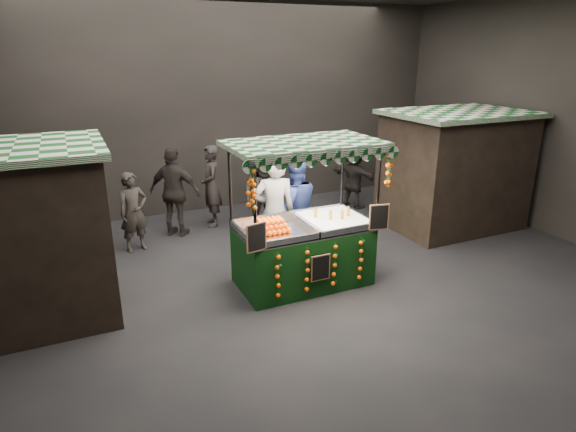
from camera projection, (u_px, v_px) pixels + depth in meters
name	position (u px, v px, depth m)	size (l,w,h in m)	color
ground	(308.00, 289.00, 8.22)	(12.00, 12.00, 0.00)	black
market_hall	(311.00, 83.00, 7.11)	(12.10, 10.10, 5.05)	black
neighbour_stall_left	(4.00, 237.00, 6.92)	(3.00, 2.20, 2.60)	black
neighbour_stall_right	(453.00, 169.00, 10.82)	(3.00, 2.20, 2.60)	black
juice_stall	(304.00, 242.00, 8.17)	(2.56, 1.50, 2.48)	black
vendor_grey	(274.00, 212.00, 8.77)	(0.86, 0.67, 2.11)	slate
vendor_blue	(295.00, 208.00, 9.21)	(1.05, 0.87, 1.98)	navy
shopper_0	(134.00, 212.00, 9.56)	(0.67, 0.54, 1.61)	#2E2A25
shopper_1	(266.00, 193.00, 10.90)	(0.80, 0.64, 1.57)	#2C2524
shopper_2	(175.00, 192.00, 10.29)	(1.19, 1.07, 1.95)	black
shopper_3	(258.00, 188.00, 11.10)	(1.20, 1.18, 1.66)	black
shopper_4	(14.00, 216.00, 9.17)	(0.98, 0.98, 1.72)	black
shopper_5	(354.00, 177.00, 12.26)	(1.00, 1.52, 1.57)	black
shopper_6	(211.00, 186.00, 10.92)	(0.52, 0.73, 1.85)	black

